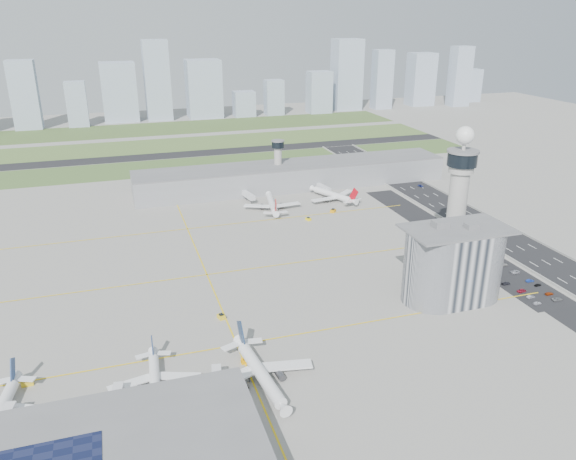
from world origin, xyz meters
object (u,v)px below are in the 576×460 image
object	(u,v)px
jet_bridge_near_2	(217,399)
tug_2	(246,360)
tug_3	(221,316)
car_hw_2	(421,186)
airplane_near_c	(261,367)
car_hw_1	(490,229)
car_hw_4	(363,166)
car_lot_10	(515,272)
airplane_near_b	(154,375)
admin_building	(453,264)
tug_5	(333,210)
car_lot_11	(504,265)
car_lot_2	(522,291)
jet_bridge_far_0	(244,194)
car_lot_7	(549,294)
car_lot_6	(557,299)
car_lot_5	(486,269)
airplane_far_a	(272,200)
car_lot_1	(531,297)
car_lot_0	(537,303)
car_lot_4	(496,275)
control_tower	(459,191)
airplane_far_b	(333,191)
tug_1	(209,378)
car_lot_3	(506,283)
jet_bridge_far_1	(318,187)
car_lot_9	(530,281)
car_lot_8	(538,285)
jet_bridge_near_1	(113,420)
secondary_tower	(278,160)
tug_4	(308,219)

from	to	relation	value
jet_bridge_near_2	tug_2	size ratio (longest dim) A/B	4.57
tug_3	car_hw_2	bearing A→B (deg)	-156.04
tug_3	airplane_near_c	bearing A→B (deg)	80.59
car_hw_1	car_hw_4	distance (m)	143.94
car_lot_10	airplane_near_b	bearing A→B (deg)	96.65
admin_building	car_lot_10	distance (m)	45.20
tug_5	car_lot_11	bearing A→B (deg)	-20.53
car_lot_2	car_hw_1	xyz separation A→B (m)	(31.94, 65.09, -0.02)
jet_bridge_far_0	car_lot_10	world-z (taller)	jet_bridge_far_0
car_lot_7	admin_building	bearing A→B (deg)	73.25
car_lot_6	car_hw_4	size ratio (longest dim) A/B	1.22
car_lot_5	airplane_far_a	bearing A→B (deg)	31.33
car_lot_1	car_lot_0	bearing A→B (deg)	160.92
jet_bridge_near_2	tug_5	distance (m)	181.59
tug_5	jet_bridge_near_2	bearing A→B (deg)	-80.36
car_lot_10	car_lot_4	bearing A→B (deg)	86.52
admin_building	jet_bridge_far_0	bearing A→B (deg)	107.99
control_tower	car_lot_11	xyz separation A→B (m)	(21.53, -10.90, -34.42)
car_lot_6	car_hw_2	distance (m)	161.64
airplane_far_b	car_lot_1	bearing A→B (deg)	168.03
tug_1	car_lot_10	distance (m)	151.01
car_hw_2	tug_3	bearing A→B (deg)	-145.31
airplane_near_b	car_lot_5	size ratio (longest dim) A/B	10.20
control_tower	car_lot_4	distance (m)	40.98
car_lot_6	car_lot_7	world-z (taller)	car_lot_6
jet_bridge_near_2	tug_5	xyz separation A→B (m)	(99.06, 152.19, -1.80)
car_lot_1	car_hw_1	bearing A→B (deg)	-29.84
jet_bridge_near_2	car_lot_3	bearing A→B (deg)	-62.88
tug_5	car_lot_11	size ratio (longest dim) A/B	0.84
jet_bridge_far_1	admin_building	bearing A→B (deg)	-10.00
car_lot_9	car_lot_11	distance (m)	17.63
car_lot_1	car_lot_7	size ratio (longest dim) A/B	0.94
car_lot_2	car_lot_8	bearing A→B (deg)	-86.17
tug_2	car_lot_10	size ratio (longest dim) A/B	0.65
control_tower	jet_bridge_near_1	xyz separation A→B (m)	(-155.00, -69.00, -32.19)
jet_bridge_far_1	tug_2	bearing A→B (deg)	-37.86
car_lot_7	car_lot_10	distance (m)	21.76
airplane_far_a	airplane_far_b	world-z (taller)	airplane_far_b
airplane_far_a	car_lot_3	world-z (taller)	airplane_far_a
car_lot_1	car_lot_4	bearing A→B (deg)	-2.79
car_lot_8	car_lot_10	xyz separation A→B (m)	(-0.70, 13.68, 0.11)
airplane_near_b	jet_bridge_near_2	distance (m)	22.66
tug_1	car_lot_11	bearing A→B (deg)	34.15
airplane_near_b	jet_bridge_near_2	size ratio (longest dim) A/B	2.45
airplane_far_a	car_lot_0	world-z (taller)	airplane_far_a
secondary_tower	car_lot_3	size ratio (longest dim) A/B	7.89
tug_4	tug_5	size ratio (longest dim) A/B	0.83
airplane_far_a	tug_4	size ratio (longest dim) A/B	13.47
jet_bridge_far_0	car_lot_0	bearing A→B (deg)	15.29
car_lot_9	car_lot_7	bearing A→B (deg)	178.59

